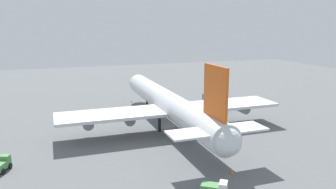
{
  "coord_description": "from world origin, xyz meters",
  "views": [
    {
      "loc": [
        -78.27,
        27.84,
        26.25
      ],
      "look_at": [
        0.0,
        0.0,
        8.53
      ],
      "focal_mm": 35.65,
      "sensor_mm": 36.0,
      "label": 1
    }
  ],
  "objects_px": {
    "baggage_tug": "(222,107)",
    "cargo_container_fore": "(207,97)",
    "cargo_airplane": "(169,104)",
    "catering_truck": "(2,164)",
    "maintenance_van": "(215,188)",
    "safety_cone_tail": "(232,171)",
    "safety_cone_nose": "(132,101)"
  },
  "relations": [
    {
      "from": "baggage_tug",
      "to": "cargo_container_fore",
      "type": "bearing_deg",
      "value": -8.04
    },
    {
      "from": "cargo_airplane",
      "to": "catering_truck",
      "type": "xyz_separation_m",
      "value": [
        -14.62,
        37.32,
        -4.97
      ]
    },
    {
      "from": "cargo_airplane",
      "to": "maintenance_van",
      "type": "bearing_deg",
      "value": 172.25
    },
    {
      "from": "catering_truck",
      "to": "safety_cone_tail",
      "type": "relative_size",
      "value": 5.5
    },
    {
      "from": "safety_cone_tail",
      "to": "safety_cone_nose",
      "type": "bearing_deg",
      "value": 3.86
    },
    {
      "from": "cargo_airplane",
      "to": "maintenance_van",
      "type": "xyz_separation_m",
      "value": [
        -35.22,
        4.8,
        -5.12
      ]
    },
    {
      "from": "cargo_container_fore",
      "to": "safety_cone_tail",
      "type": "height_order",
      "value": "cargo_container_fore"
    },
    {
      "from": "maintenance_van",
      "to": "catering_truck",
      "type": "xyz_separation_m",
      "value": [
        20.6,
        32.53,
        0.15
      ]
    },
    {
      "from": "catering_truck",
      "to": "cargo_container_fore",
      "type": "height_order",
      "value": "catering_truck"
    },
    {
      "from": "cargo_airplane",
      "to": "baggage_tug",
      "type": "bearing_deg",
      "value": -64.26
    },
    {
      "from": "catering_truck",
      "to": "cargo_container_fore",
      "type": "bearing_deg",
      "value": -56.52
    },
    {
      "from": "baggage_tug",
      "to": "cargo_airplane",
      "type": "bearing_deg",
      "value": 115.74
    },
    {
      "from": "cargo_container_fore",
      "to": "safety_cone_tail",
      "type": "xyz_separation_m",
      "value": [
        -55.05,
        21.96,
        -0.58
      ]
    },
    {
      "from": "maintenance_van",
      "to": "safety_cone_nose",
      "type": "bearing_deg",
      "value": -1.98
    },
    {
      "from": "cargo_airplane",
      "to": "baggage_tug",
      "type": "xyz_separation_m",
      "value": [
        10.27,
        -21.29,
        -5.0
      ]
    },
    {
      "from": "maintenance_van",
      "to": "safety_cone_nose",
      "type": "height_order",
      "value": "maintenance_van"
    },
    {
      "from": "catering_truck",
      "to": "safety_cone_nose",
      "type": "relative_size",
      "value": 6.65
    },
    {
      "from": "baggage_tug",
      "to": "catering_truck",
      "type": "bearing_deg",
      "value": 113.0
    },
    {
      "from": "cargo_airplane",
      "to": "maintenance_van",
      "type": "height_order",
      "value": "cargo_airplane"
    },
    {
      "from": "safety_cone_nose",
      "to": "catering_truck",
      "type": "bearing_deg",
      "value": 142.21
    },
    {
      "from": "maintenance_van",
      "to": "safety_cone_nose",
      "type": "relative_size",
      "value": 6.97
    },
    {
      "from": "cargo_airplane",
      "to": "baggage_tug",
      "type": "distance_m",
      "value": 24.16
    },
    {
      "from": "baggage_tug",
      "to": "maintenance_van",
      "type": "distance_m",
      "value": 52.44
    },
    {
      "from": "cargo_container_fore",
      "to": "maintenance_van",
      "type": "bearing_deg",
      "value": 155.08
    },
    {
      "from": "baggage_tug",
      "to": "safety_cone_tail",
      "type": "relative_size",
      "value": 7.1
    },
    {
      "from": "baggage_tug",
      "to": "maintenance_van",
      "type": "height_order",
      "value": "baggage_tug"
    },
    {
      "from": "catering_truck",
      "to": "safety_cone_nose",
      "type": "xyz_separation_m",
      "value": [
        44.86,
        -34.79,
        -0.91
      ]
    },
    {
      "from": "cargo_airplane",
      "to": "catering_truck",
      "type": "height_order",
      "value": "cargo_airplane"
    },
    {
      "from": "baggage_tug",
      "to": "cargo_container_fore",
      "type": "distance_m",
      "value": 15.46
    },
    {
      "from": "cargo_airplane",
      "to": "safety_cone_nose",
      "type": "bearing_deg",
      "value": 4.79
    },
    {
      "from": "cargo_container_fore",
      "to": "safety_cone_nose",
      "type": "bearing_deg",
      "value": 79.82
    },
    {
      "from": "maintenance_van",
      "to": "safety_cone_tail",
      "type": "distance_m",
      "value": 8.55
    }
  ]
}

